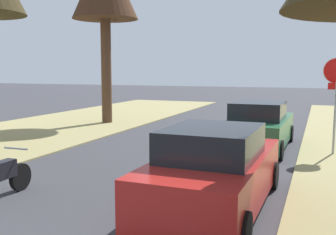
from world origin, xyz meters
TOP-DOWN VIEW (x-y plane):
  - stop_sign_far at (4.58, 12.31)m, footprint 0.81×0.52m
  - parked_sedan_red at (2.34, 6.45)m, footprint 2.01×4.43m
  - parked_sedan_green at (2.27, 12.59)m, footprint 2.01×4.43m

SIDE VIEW (x-z plane):
  - parked_sedan_red at x=2.34m, z-range -0.06..1.51m
  - parked_sedan_green at x=2.27m, z-range -0.06..1.51m
  - stop_sign_far at x=4.58m, z-range 0.70..3.65m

